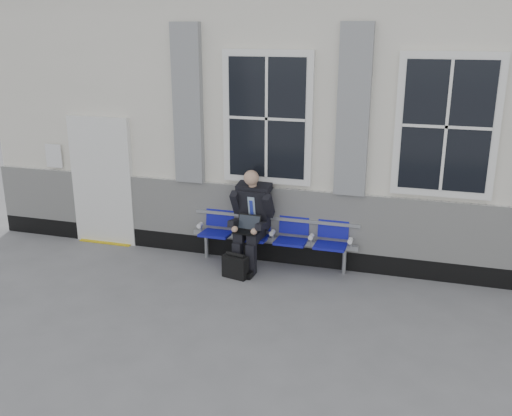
% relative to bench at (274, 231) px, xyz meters
% --- Properties ---
extents(ground, '(70.00, 70.00, 0.00)m').
position_rel_bench_xyz_m(ground, '(2.01, -1.32, -0.55)').
color(ground, slate).
rests_on(ground, ground).
extents(station_building, '(14.40, 4.40, 4.49)m').
position_rel_bench_xyz_m(station_building, '(1.99, 2.15, 1.67)').
color(station_building, silver).
rests_on(station_building, ground).
extents(bench, '(2.60, 0.47, 0.91)m').
position_rel_bench_xyz_m(bench, '(0.00, 0.00, 0.00)').
color(bench, '#9EA0A3').
rests_on(bench, ground).
extents(businessman, '(0.64, 0.86, 1.52)m').
position_rel_bench_xyz_m(businessman, '(-0.31, -0.14, 0.26)').
color(businessman, black).
rests_on(businessman, ground).
extents(briefcase, '(0.40, 0.24, 0.39)m').
position_rel_bench_xyz_m(briefcase, '(-0.41, -0.63, -0.37)').
color(briefcase, black).
rests_on(briefcase, ground).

